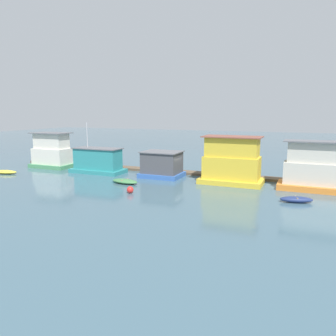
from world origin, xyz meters
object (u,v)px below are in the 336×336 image
houseboat_orange (315,170)px  buoy_red (130,190)px  houseboat_blue (162,165)px  houseboat_green (52,152)px  houseboat_teal (98,161)px  dinghy_green (125,181)px  mooring_post_far_right (66,161)px  mooring_post_near_left (213,173)px  houseboat_yellow (232,162)px  dinghy_yellow (5,172)px  dinghy_navy (296,199)px

houseboat_orange → buoy_red: 19.21m
houseboat_blue → houseboat_green: bearing=179.2°
houseboat_teal → dinghy_green: 8.19m
houseboat_orange → mooring_post_far_right: (-34.33, 2.26, -1.45)m
buoy_red → mooring_post_near_left: bearing=62.9°
houseboat_blue → dinghy_green: 5.80m
houseboat_orange → houseboat_yellow: bearing=-179.3°
houseboat_yellow → dinghy_yellow: 29.46m
dinghy_navy → mooring_post_far_right: (-32.78, 8.03, 0.46)m
dinghy_green → buoy_red: size_ratio=5.08×
houseboat_yellow → houseboat_teal: bearing=-178.8°
houseboat_teal → houseboat_blue: size_ratio=1.44×
houseboat_blue → dinghy_yellow: bearing=-162.8°
houseboat_green → houseboat_yellow: (26.52, -0.57, 0.19)m
mooring_post_near_left → houseboat_green: bearing=-175.7°
dinghy_green → mooring_post_far_right: bearing=153.6°
dinghy_navy → dinghy_green: bearing=177.4°
houseboat_yellow → dinghy_green: houseboat_yellow is taller
mooring_post_near_left → buoy_red: bearing=-117.1°
houseboat_green → mooring_post_near_left: bearing=4.3°
houseboat_blue → houseboat_orange: size_ratio=0.69×
dinghy_green → houseboat_teal: bearing=146.5°
houseboat_green → houseboat_orange: bearing=-0.8°
houseboat_blue → dinghy_yellow: (-19.98, -6.19, -1.31)m
dinghy_green → buoy_red: buoy_red is taller
houseboat_teal → mooring_post_far_right: bearing=160.5°
dinghy_yellow → mooring_post_near_left: size_ratio=2.82×
houseboat_green → dinghy_navy: size_ratio=1.97×
houseboat_teal → houseboat_orange: bearing=1.0°
dinghy_yellow → houseboat_teal: bearing=26.8°
houseboat_blue → houseboat_orange: 17.51m
houseboat_yellow → mooring_post_near_left: (-2.78, 2.36, -1.83)m
houseboat_blue → mooring_post_far_right: houseboat_blue is taller
dinghy_navy → mooring_post_far_right: mooring_post_far_right is taller
houseboat_green → mooring_post_near_left: 23.86m
mooring_post_far_right → buoy_red: (17.26, -10.89, -0.39)m
dinghy_green → dinghy_navy: 18.32m
dinghy_yellow → dinghy_green: size_ratio=1.01×
houseboat_teal → buoy_red: size_ratio=10.37×
dinghy_green → mooring_post_near_left: bearing=40.7°
mooring_post_near_left → mooring_post_far_right: bearing=180.0°
dinghy_navy → buoy_red: (-15.52, -2.86, 0.07)m
houseboat_teal → buoy_red: bearing=-40.5°
houseboat_yellow → buoy_red: 12.13m
houseboat_orange → mooring_post_near_left: 11.80m
houseboat_teal → dinghy_navy: (25.05, -5.29, -1.28)m
dinghy_green → mooring_post_far_right: 16.18m
houseboat_blue → dinghy_green: size_ratio=1.42×
houseboat_teal → dinghy_yellow: houseboat_teal is taller
houseboat_green → mooring_post_far_right: houseboat_green is taller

